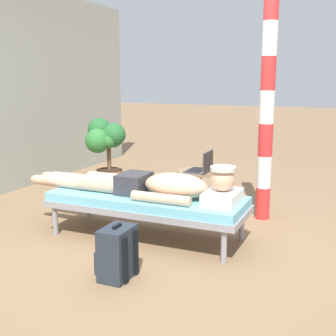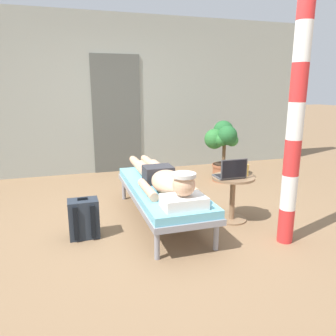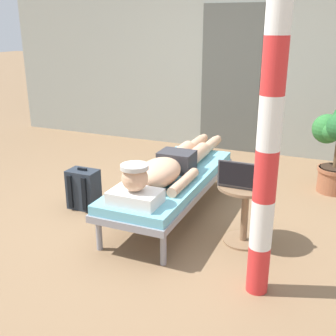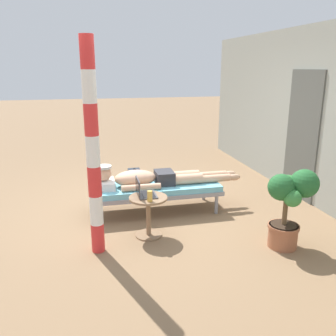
{
  "view_description": "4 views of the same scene",
  "coord_description": "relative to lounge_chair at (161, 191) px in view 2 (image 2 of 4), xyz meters",
  "views": [
    {
      "loc": [
        -3.56,
        -1.72,
        1.5
      ],
      "look_at": [
        0.23,
        -0.07,
        0.66
      ],
      "focal_mm": 47.55,
      "sensor_mm": 36.0,
      "label": 1
    },
    {
      "loc": [
        -0.93,
        -3.34,
        1.51
      ],
      "look_at": [
        0.2,
        0.28,
        0.56
      ],
      "focal_mm": 35.14,
      "sensor_mm": 36.0,
      "label": 2
    },
    {
      "loc": [
        1.5,
        -3.34,
        1.77
      ],
      "look_at": [
        0.04,
        0.05,
        0.49
      ],
      "focal_mm": 44.53,
      "sensor_mm": 36.0,
      "label": 3
    },
    {
      "loc": [
        4.94,
        -0.86,
        2.08
      ],
      "look_at": [
        0.08,
        0.26,
        0.66
      ],
      "focal_mm": 38.23,
      "sensor_mm": 36.0,
      "label": 4
    }
  ],
  "objects": [
    {
      "name": "ground_plane",
      "position": [
        -0.06,
        -0.08,
        -0.35
      ],
      "size": [
        40.0,
        40.0,
        0.0
      ],
      "primitive_type": "plane",
      "color": "#846647"
    },
    {
      "name": "house_wall_back",
      "position": [
        0.0,
        2.52,
        1.0
      ],
      "size": [
        7.6,
        0.2,
        2.7
      ],
      "primitive_type": "cube",
      "color": "#999E93",
      "rests_on": "ground"
    },
    {
      "name": "house_door_panel",
      "position": [
        -0.11,
        2.41,
        0.67
      ],
      "size": [
        0.84,
        0.03,
        2.04
      ],
      "primitive_type": "cube",
      "color": "#545651",
      "rests_on": "ground"
    },
    {
      "name": "lounge_chair",
      "position": [
        0.0,
        0.0,
        0.0
      ],
      "size": [
        0.68,
        1.89,
        0.42
      ],
      "color": "gray",
      "rests_on": "ground"
    },
    {
      "name": "person_reclining",
      "position": [
        0.0,
        -0.07,
        0.17
      ],
      "size": [
        0.53,
        2.17,
        0.33
      ],
      "color": "white",
      "rests_on": "lounge_chair"
    },
    {
      "name": "side_table",
      "position": [
        0.77,
        -0.25,
        0.01
      ],
      "size": [
        0.48,
        0.48,
        0.52
      ],
      "color": "#8C6B4C",
      "rests_on": "ground"
    },
    {
      "name": "laptop",
      "position": [
        0.71,
        -0.3,
        0.24
      ],
      "size": [
        0.31,
        0.24,
        0.23
      ],
      "color": "#4C4C51",
      "rests_on": "side_table"
    },
    {
      "name": "drink_glass",
      "position": [
        0.92,
        -0.25,
        0.24
      ],
      "size": [
        0.06,
        0.06,
        0.13
      ],
      "primitive_type": "cylinder",
      "color": "gold",
      "rests_on": "side_table"
    },
    {
      "name": "backpack",
      "position": [
        -0.88,
        -0.19,
        -0.15
      ],
      "size": [
        0.3,
        0.26,
        0.42
      ],
      "color": "#262D38",
      "rests_on": "ground"
    },
    {
      "name": "potted_plant",
      "position": [
        1.41,
        1.3,
        0.25
      ],
      "size": [
        0.53,
        0.57,
        0.97
      ],
      "color": "#9E5B3D",
      "rests_on": "ground"
    },
    {
      "name": "porch_post",
      "position": [
        1.02,
        -0.89,
        0.85
      ],
      "size": [
        0.15,
        0.15,
        2.39
      ],
      "color": "red",
      "rests_on": "ground"
    }
  ]
}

